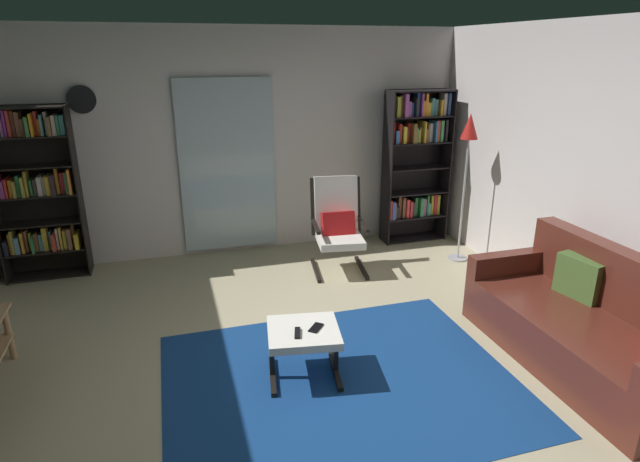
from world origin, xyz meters
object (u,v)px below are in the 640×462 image
(lounge_armchair, at_px, (338,222))
(cell_phone, at_px, (316,328))
(bookshelf_near_sofa, at_px, (415,159))
(floor_lamp_by_shelf, at_px, (468,143))
(ottoman, at_px, (304,337))
(tv_remote, at_px, (297,333))
(bookshelf_near_tv, at_px, (36,188))
(wall_clock, at_px, (81,99))
(leather_sofa, at_px, (590,327))

(lounge_armchair, distance_m, cell_phone, 2.09)
(bookshelf_near_sofa, relative_size, floor_lamp_by_shelf, 1.12)
(ottoman, distance_m, floor_lamp_by_shelf, 3.08)
(tv_remote, relative_size, cell_phone, 1.03)
(bookshelf_near_sofa, relative_size, lounge_armchair, 1.85)
(bookshelf_near_tv, xyz_separation_m, wall_clock, (0.54, 0.14, 0.88))
(bookshelf_near_sofa, xyz_separation_m, floor_lamp_by_shelf, (0.22, -0.81, 0.31))
(bookshelf_near_tv, distance_m, cell_phone, 3.51)
(bookshelf_near_tv, height_order, floor_lamp_by_shelf, bookshelf_near_tv)
(bookshelf_near_sofa, height_order, leather_sofa, bookshelf_near_sofa)
(ottoman, bearing_deg, wall_clock, 120.76)
(floor_lamp_by_shelf, bearing_deg, ottoman, -143.55)
(floor_lamp_by_shelf, bearing_deg, wall_clock, 165.62)
(tv_remote, height_order, floor_lamp_by_shelf, floor_lamp_by_shelf)
(bookshelf_near_sofa, distance_m, wall_clock, 3.84)
(cell_phone, bearing_deg, lounge_armchair, 107.16)
(bookshelf_near_tv, relative_size, ottoman, 3.08)
(bookshelf_near_tv, relative_size, leather_sofa, 0.95)
(bookshelf_near_tv, height_order, leather_sofa, bookshelf_near_tv)
(leather_sofa, xyz_separation_m, wall_clock, (-3.80, 3.20, 1.54))
(bookshelf_near_sofa, height_order, wall_clock, wall_clock)
(bookshelf_near_tv, bearing_deg, cell_phone, -49.29)
(bookshelf_near_tv, xyz_separation_m, tv_remote, (2.11, -2.66, -0.56))
(tv_remote, bearing_deg, bookshelf_near_tv, 143.45)
(leather_sofa, bearing_deg, bookshelf_near_tv, 144.79)
(ottoman, distance_m, tv_remote, 0.12)
(tv_remote, bearing_deg, bookshelf_near_sofa, 65.02)
(bookshelf_near_tv, height_order, bookshelf_near_sofa, bookshelf_near_sofa)
(lounge_armchair, xyz_separation_m, cell_phone, (-0.81, -1.92, -0.13))
(cell_phone, bearing_deg, bookshelf_near_tv, 170.72)
(leather_sofa, relative_size, wall_clock, 6.60)
(ottoman, relative_size, cell_phone, 4.21)
(tv_remote, distance_m, wall_clock, 3.52)
(bookshelf_near_tv, distance_m, wall_clock, 1.04)
(leather_sofa, height_order, wall_clock, wall_clock)
(tv_remote, xyz_separation_m, cell_phone, (0.15, 0.04, -0.00))
(lounge_armchair, relative_size, ottoman, 1.73)
(leather_sofa, distance_m, ottoman, 2.21)
(lounge_armchair, relative_size, wall_clock, 3.53)
(ottoman, distance_m, cell_phone, 0.12)
(ottoman, height_order, floor_lamp_by_shelf, floor_lamp_by_shelf)
(ottoman, height_order, cell_phone, cell_phone)
(ottoman, height_order, wall_clock, wall_clock)
(tv_remote, relative_size, floor_lamp_by_shelf, 0.09)
(ottoman, xyz_separation_m, floor_lamp_by_shelf, (2.34, 1.73, 1.04))
(bookshelf_near_sofa, relative_size, wall_clock, 6.52)
(lounge_armchair, distance_m, wall_clock, 2.97)
(tv_remote, height_order, cell_phone, tv_remote)
(ottoman, bearing_deg, cell_phone, -11.61)
(cell_phone, distance_m, wall_clock, 3.56)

